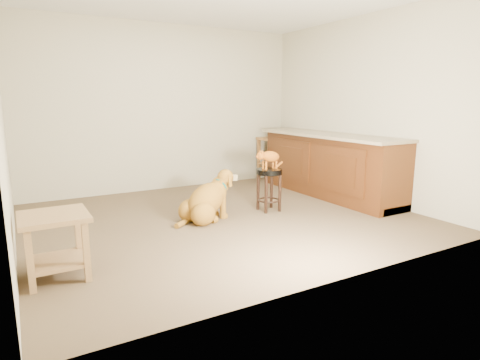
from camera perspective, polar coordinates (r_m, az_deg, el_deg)
floor at (r=4.96m, az=-2.27°, el=-5.44°), size 4.50×4.00×0.01m
room_shell at (r=4.76m, az=-2.43°, el=14.28°), size 4.54×4.04×2.62m
cabinet_run at (r=6.20m, az=12.56°, el=1.85°), size 0.70×2.56×0.94m
padded_stool at (r=5.22m, az=4.14°, el=-0.16°), size 0.34×0.34×0.55m
wood_stool at (r=7.23m, az=4.56°, el=3.12°), size 0.44×0.44×0.78m
side_table at (r=3.57m, az=-24.79°, el=-7.27°), size 0.52×0.52×0.54m
golden_retriever at (r=4.83m, az=-4.78°, el=-3.06°), size 0.96×0.57×0.63m
tabby_kitten at (r=5.16m, az=4.09°, el=3.26°), size 0.46×0.16×0.29m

